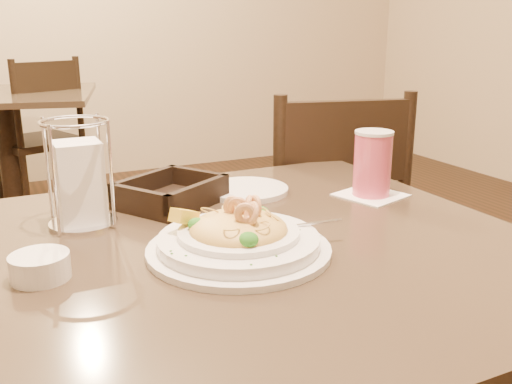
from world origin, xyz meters
name	(u,v)px	position (x,y,z in m)	size (l,w,h in m)	color
main_table	(261,364)	(0.00, 0.00, 0.51)	(0.90, 0.90, 0.75)	black
background_table	(8,137)	(-0.29, 2.51, 0.51)	(1.09, 1.09, 0.75)	black
dining_chair_near	(325,232)	(0.50, 0.57, 0.50)	(0.51, 0.51, 0.93)	black
dining_chair_far	(41,135)	(-0.11, 2.60, 0.50)	(0.54, 0.54, 0.93)	black
pasta_bowl	(239,237)	(-0.06, -0.03, 0.78)	(0.32, 0.29, 0.09)	white
drink_glass	(372,164)	(0.32, 0.13, 0.82)	(0.15, 0.15, 0.14)	white
bread_basket	(171,195)	(-0.07, 0.26, 0.77)	(0.24, 0.23, 0.05)	black
napkin_caddy	(80,180)	(-0.25, 0.21, 0.84)	(0.12, 0.12, 0.19)	silver
side_plate	(246,190)	(0.10, 0.27, 0.76)	(0.18, 0.18, 0.01)	white
butter_ramekin	(40,267)	(-0.35, 0.00, 0.77)	(0.08, 0.08, 0.04)	white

